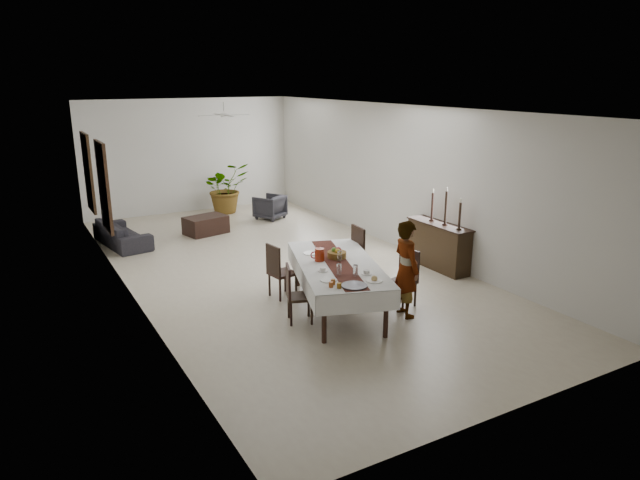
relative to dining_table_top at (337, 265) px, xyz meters
The scene contains 88 objects.
floor 2.49m from the dining_table_top, 86.97° to the left, with size 6.00×12.00×0.00m, color beige.
ceiling 3.39m from the dining_table_top, 86.97° to the left, with size 6.00×12.00×0.02m, color white.
wall_back 8.41m from the dining_table_top, 89.14° to the left, with size 6.00×0.02×3.20m, color silver.
wall_front 3.73m from the dining_table_top, 88.02° to the right, with size 6.00×0.02×3.20m, color silver.
wall_left 3.81m from the dining_table_top, 140.54° to the left, with size 0.02×12.00×3.20m, color silver.
wall_right 4.01m from the dining_table_top, 37.13° to the left, with size 0.02×12.00×3.20m, color silver.
dining_table_top is the anchor object (origin of this frame).
table_leg_fl 1.36m from the dining_table_top, 129.43° to the right, with size 0.07×0.07×0.75m, color black.
table_leg_fr 1.36m from the dining_table_top, 87.22° to the right, with size 0.07×0.07×0.75m, color black.
table_leg_bl 1.36m from the dining_table_top, 92.78° to the left, with size 0.07×0.07×0.75m, color black.
table_leg_br 1.36m from the dining_table_top, 50.57° to the left, with size 0.07×0.07×0.75m, color black.
tablecloth_top 0.03m from the dining_table_top, ahead, with size 1.26×2.75×0.01m, color silver.
tablecloth_drape_left 0.64m from the dining_table_top, 161.68° to the left, with size 0.01×2.75×0.32m, color white.
tablecloth_drape_right 0.64m from the dining_table_top, 18.32° to the right, with size 0.01×2.75×0.32m, color white.
tablecloth_drape_near 1.38m from the dining_table_top, 108.32° to the right, with size 1.26×0.01×0.32m, color white.
tablecloth_drape_far 1.38m from the dining_table_top, 71.68° to the left, with size 1.26×0.01×0.32m, color silver.
table_runner 0.04m from the dining_table_top, ahead, with size 0.37×2.67×0.00m, color #4F1F16.
red_pitcher 0.34m from the dining_table_top, 130.71° to the left, with size 0.16×0.16×0.21m, color maroon.
pitcher_handle 0.42m from the dining_table_top, 137.56° to the left, with size 0.13×0.13×0.02m, color maroon.
wine_glass_near 0.72m from the dining_table_top, 97.86° to the right, with size 0.07×0.07×0.18m, color white.
wine_glass_mid 0.61m from the dining_table_top, 118.63° to the right, with size 0.07×0.07×0.18m, color white.
wine_glass_far 0.15m from the dining_table_top, 26.68° to the left, with size 0.07×0.07×0.18m, color white.
teacup_right 0.72m from the dining_table_top, 81.76° to the right, with size 0.10×0.10×0.06m, color silver.
saucer_right 0.72m from the dining_table_top, 81.76° to the right, with size 0.16×0.16×0.01m, color white.
teacup_left 0.50m from the dining_table_top, 148.92° to the right, with size 0.10×0.10×0.06m, color white.
saucer_left 0.49m from the dining_table_top, 148.92° to the right, with size 0.16×0.16×0.01m, color silver.
plate_near_right 1.02m from the dining_table_top, 88.19° to the right, with size 0.26×0.26×0.02m, color white.
bread_near_right 1.03m from the dining_table_top, 88.19° to the right, with size 0.10×0.10×0.10m, color tan.
plate_near_left 0.86m from the dining_table_top, 130.12° to the right, with size 0.26×0.26×0.02m, color silver.
plate_far_left 0.68m from the dining_table_top, 101.87° to the left, with size 0.26×0.26×0.02m, color white.
serving_tray 1.12m from the dining_table_top, 108.32° to the right, with size 0.38×0.38×0.02m, color #46464B.
jam_jar_a 1.18m from the dining_table_top, 119.84° to the right, with size 0.07×0.07×0.08m, color brown.
jam_jar_b 1.14m from the dining_table_top, 125.74° to the right, with size 0.07×0.07×0.08m, color #924415.
jam_jar_c 1.03m from the dining_table_top, 124.68° to the right, with size 0.07×0.07×0.08m, color #9A4F16.
fruit_basket 0.29m from the dining_table_top, 60.37° to the left, with size 0.32×0.32×0.11m, color brown.
fruit_red 0.35m from the dining_table_top, 55.17° to the left, with size 0.10×0.10×0.10m, color maroon.
fruit_green 0.34m from the dining_table_top, 69.63° to the left, with size 0.09×0.09×0.09m, color #508929.
fruit_yellow 0.28m from the dining_table_top, 57.64° to the left, with size 0.09×0.09×0.09m, color gold.
chair_right_near_seat 1.16m from the dining_table_top, 23.41° to the right, with size 0.41×0.41×0.05m, color black.
chair_right_near_leg_fl 1.46m from the dining_table_top, 24.62° to the right, with size 0.04×0.04×0.41m, color black.
chair_right_near_leg_fr 1.29m from the dining_table_top, 11.63° to the right, with size 0.04×0.04×0.41m, color black.
chair_right_near_leg_bl 1.24m from the dining_table_top, 35.80° to the right, with size 0.04×0.04×0.41m, color black.
chair_right_near_leg_br 1.04m from the dining_table_top, 21.54° to the right, with size 0.04×0.04×0.41m, color black.
chair_right_near_back 1.26m from the dining_table_top, 18.14° to the right, with size 0.41×0.04×0.52m, color black.
chair_right_far_seat 1.16m from the dining_table_top, 48.95° to the left, with size 0.47×0.47×0.05m, color black.
chair_right_far_leg_fl 1.24m from the dining_table_top, 34.92° to the left, with size 0.05×0.05×0.47m, color black.
chair_right_far_leg_fr 1.49m from the dining_table_top, 47.28° to the left, with size 0.05×0.05×0.47m, color black.
chair_right_far_leg_bl 1.01m from the dining_table_top, 51.68° to the left, with size 0.05×0.05×0.47m, color black.
chair_right_far_leg_br 1.31m from the dining_table_top, 62.03° to the left, with size 0.05×0.05×0.47m, color black.
chair_right_far_back 1.26m from the dining_table_top, 41.08° to the left, with size 0.47×0.04×0.60m, color black.
chair_left_near_seat 0.87m from the dining_table_top, 168.90° to the right, with size 0.40×0.40×0.05m, color black.
chair_left_near_leg_fl 1.05m from the dining_table_top, behind, with size 0.04×0.04×0.39m, color black.
chair_left_near_leg_fr 1.17m from the dining_table_top, 165.75° to the right, with size 0.04×0.04×0.39m, color black.
chair_left_near_leg_bl 0.81m from the dining_table_top, behind, with size 0.04×0.04×0.39m, color black.
chair_left_near_leg_br 0.96m from the dining_table_top, 152.09° to the right, with size 0.04×0.04×0.39m, color black.
chair_left_near_back 0.96m from the dining_table_top, behind, with size 0.40×0.04×0.51m, color black.
chair_left_far_seat 1.15m from the dining_table_top, 119.93° to the left, with size 0.41×0.41×0.05m, color black.
chair_left_far_leg_fl 1.44m from the dining_table_top, 124.02° to the left, with size 0.04×0.04×0.41m, color black.
chair_left_far_leg_fr 1.18m from the dining_table_top, 132.25° to the left, with size 0.04×0.04×0.41m, color black.
chair_left_far_leg_bl 1.34m from the dining_table_top, 109.51° to the left, with size 0.04×0.04×0.41m, color black.
chair_left_far_leg_br 1.05m from the dining_table_top, 113.80° to the left, with size 0.04×0.04×0.41m, color black.
chair_left_far_back 1.18m from the dining_table_top, 128.42° to the left, with size 0.41×0.04×0.53m, color black.
woman 1.13m from the dining_table_top, 43.01° to the right, with size 0.58×0.38×1.60m, color #969A9E.
sideboard_body 3.04m from the dining_table_top, 15.91° to the left, with size 0.40×1.50×0.90m, color black.
sideboard_top 3.02m from the dining_table_top, 15.91° to the left, with size 0.44×1.57×0.03m, color black.
candlestick_near_base 2.92m from the dining_table_top, ahead, with size 0.10×0.10×0.03m, color black.
candlestick_near_shaft 2.95m from the dining_table_top, ahead, with size 0.05×0.05×0.50m, color black.
candlestick_near_candle 3.01m from the dining_table_top, ahead, with size 0.04×0.04×0.08m, color beige.
candlestick_mid_base 2.99m from the dining_table_top, 13.13° to the left, with size 0.10×0.10×0.03m, color black.
candlestick_mid_shaft 3.03m from the dining_table_top, 13.13° to the left, with size 0.05×0.05×0.65m, color black.
candlestick_mid_candle 3.11m from the dining_table_top, 13.13° to the left, with size 0.04×0.04×0.08m, color beige.
candlestick_far_base 3.10m from the dining_table_top, 20.37° to the left, with size 0.10×0.10×0.03m, color black.
candlestick_far_shaft 3.13m from the dining_table_top, 20.37° to the left, with size 0.05×0.05×0.55m, color black.
candlestick_far_candle 3.20m from the dining_table_top, 20.37° to the left, with size 0.04×0.04×0.08m, color silver.
sofa 6.19m from the dining_table_top, 112.56° to the left, with size 1.91×0.75×0.56m, color #252227.
armchair 6.59m from the dining_table_top, 75.14° to the left, with size 0.70×0.72×0.66m, color #2C2A30.
coffee_table 5.75m from the dining_table_top, 93.61° to the left, with size 0.99×0.66×0.44m, color black.
potted_plant 7.73m from the dining_table_top, 83.14° to the left, with size 1.29×1.12×1.44m, color #366327.
mirror_frame_near 5.44m from the dining_table_top, 121.83° to the left, with size 0.06×1.05×1.85m, color black.
mirror_glass_near 5.42m from the dining_table_top, 121.51° to the left, with size 0.01×0.90×1.70m, color white.
mirror_frame_far 7.29m from the dining_table_top, 113.04° to the left, with size 0.06×1.05×1.85m, color black.
mirror_glass_far 7.28m from the dining_table_top, 112.78° to the left, with size 0.01×0.90×1.70m, color silver.
fan_rod 5.85m from the dining_table_top, 88.66° to the left, with size 0.04×0.04×0.20m, color white.
fan_hub 5.77m from the dining_table_top, 88.66° to the left, with size 0.16×0.16×0.08m, color white.
fan_blade_n 6.10m from the dining_table_top, 88.74° to the left, with size 0.10×0.55×0.01m, color beige.
fan_blade_s 5.45m from the dining_table_top, 88.57° to the left, with size 0.10×0.55×0.01m, color silver.
fan_blade_e 5.79m from the dining_table_top, 84.94° to the left, with size 0.55×0.10×0.01m, color silver.
fan_blade_w 5.78m from the dining_table_top, 92.40° to the left, with size 0.55×0.10×0.01m, color silver.
Camera 1 is at (-4.77, -10.00, 3.76)m, focal length 32.00 mm.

